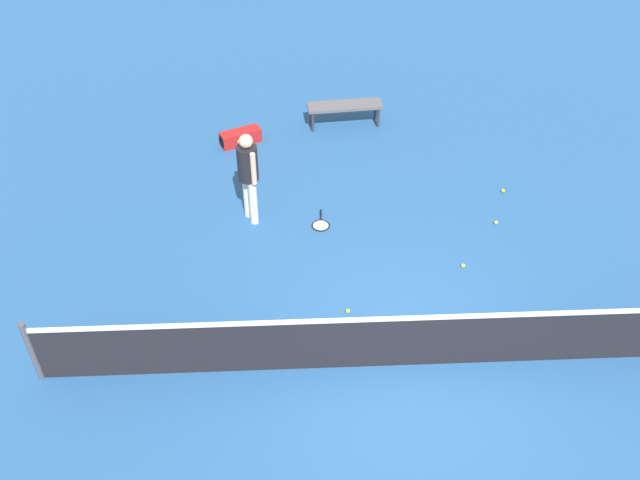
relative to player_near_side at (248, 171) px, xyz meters
name	(u,v)px	position (x,y,z in m)	size (l,w,h in m)	color
ground_plane	(405,364)	(-2.22, 3.33, -1.01)	(40.00, 40.00, 0.00)	#265693
court_net	(407,340)	(-2.22, 3.33, -0.51)	(10.09, 0.09, 1.07)	#4C4C51
player_near_side	(248,171)	(0.00, 0.00, 0.00)	(0.46, 0.50, 1.70)	white
tennis_racket_near_player	(321,224)	(-1.18, 0.23, -1.00)	(0.33, 0.59, 0.03)	black
tennis_ball_near_player	(503,191)	(-4.53, -0.56, -0.98)	(0.07, 0.07, 0.07)	#C6E033
tennis_ball_by_net	(348,311)	(-1.50, 2.30, -0.98)	(0.07, 0.07, 0.07)	#C6E033
tennis_ball_midcourt	(496,222)	(-4.19, 0.34, -0.98)	(0.07, 0.07, 0.07)	#C6E033
tennis_ball_baseline	(463,266)	(-3.41, 1.39, -0.98)	(0.07, 0.07, 0.07)	#C6E033
courtside_bench	(345,107)	(-1.81, -2.98, -0.59)	(1.53, 0.53, 0.48)	#595960
equipment_bag	(239,137)	(0.31, -2.38, -0.87)	(0.84, 0.58, 0.28)	#B21E1E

